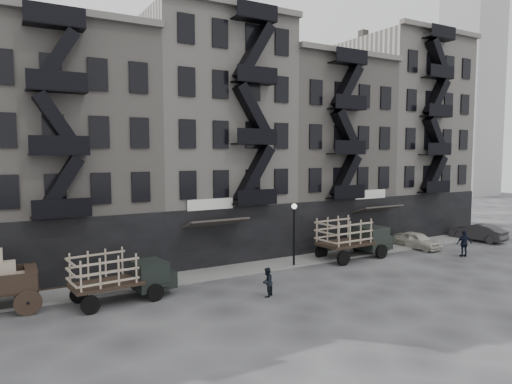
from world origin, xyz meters
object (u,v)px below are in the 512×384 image
car_far (478,232)px  policeman (464,243)px  car_east (417,240)px  stake_truck_east (354,235)px  pedestrian_mid (267,282)px  stake_truck_west (121,273)px

car_far → policeman: size_ratio=2.33×
car_east → policeman: size_ratio=1.99×
stake_truck_east → pedestrian_mid: size_ratio=3.88×
stake_truck_east → policeman: (7.36, -3.68, -0.73)m
stake_truck_east → car_far: bearing=-4.7°
pedestrian_mid → policeman: (17.38, 0.68, 0.20)m
car_far → car_east: bearing=-10.8°
stake_truck_west → policeman: bearing=-11.6°
stake_truck_west → stake_truck_east: (16.92, 1.25, 0.21)m
car_east → stake_truck_east: bearing=175.1°
stake_truck_west → policeman: stake_truck_west is taller
policeman → stake_truck_west: bearing=16.8°
car_east → car_far: (7.11, -0.46, 0.09)m
policeman → pedestrian_mid: bearing=24.8°
stake_truck_east → stake_truck_west: bearing=-178.6°
car_east → pedestrian_mid: size_ratio=2.48×
stake_truck_east → pedestrian_mid: bearing=-159.3°
stake_truck_west → car_east: 23.65m
car_far → stake_truck_west: bearing=-5.6°
stake_truck_west → pedestrian_mid: 7.60m
stake_truck_west → pedestrian_mid: (6.90, -3.11, -0.72)m
car_far → pedestrian_mid: (-23.81, -3.92, 0.03)m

